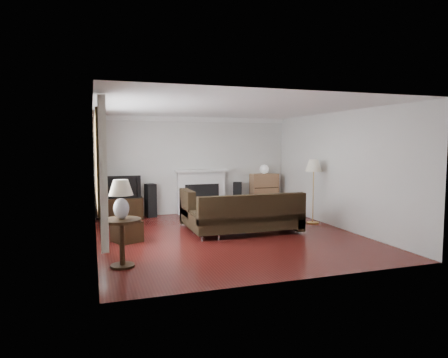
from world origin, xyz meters
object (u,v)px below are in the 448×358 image
object	(u,v)px
tv_stand	(121,208)
floor_lamp	(313,192)
sectional_sofa	(247,215)
coffee_table	(229,212)
bookshelf	(264,192)
side_table	(122,243)

from	to	relation	value
tv_stand	floor_lamp	world-z (taller)	floor_lamp
sectional_sofa	coffee_table	xyz separation A→B (m)	(0.08, 1.32, -0.17)
bookshelf	sectional_sofa	xyz separation A→B (m)	(-1.49, -2.49, -0.11)
bookshelf	sectional_sofa	bearing A→B (deg)	-120.95
tv_stand	floor_lamp	bearing A→B (deg)	-25.21
coffee_table	bookshelf	bearing A→B (deg)	47.24
coffee_table	side_table	distance (m)	3.83
tv_stand	side_table	distance (m)	3.92
tv_stand	side_table	bearing A→B (deg)	-93.61
floor_lamp	sectional_sofa	bearing A→B (deg)	-164.55
bookshelf	side_table	xyz separation A→B (m)	(-4.04, -3.95, -0.15)
bookshelf	side_table	world-z (taller)	bookshelf
bookshelf	floor_lamp	xyz separation A→B (m)	(0.33, -1.98, 0.23)
sectional_sofa	bookshelf	bearing A→B (deg)	59.05
tv_stand	sectional_sofa	bearing A→B (deg)	-46.75
coffee_table	side_table	size ratio (longest dim) A/B	1.57
side_table	bookshelf	bearing A→B (deg)	44.37
sectional_sofa	floor_lamp	xyz separation A→B (m)	(1.82, 0.50, 0.34)
tv_stand	coffee_table	xyz separation A→B (m)	(2.38, -1.13, -0.04)
bookshelf	coffee_table	world-z (taller)	bookshelf
tv_stand	sectional_sofa	world-z (taller)	sectional_sofa
coffee_table	side_table	xyz separation A→B (m)	(-2.63, -2.78, 0.14)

